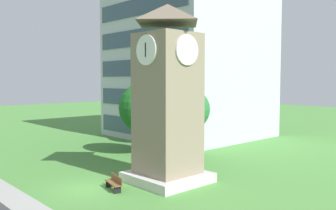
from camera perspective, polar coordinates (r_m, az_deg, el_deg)
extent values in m
plane|color=#4C893D|center=(23.40, -12.46, -12.74)|extent=(160.00, 160.00, 0.00)
cube|color=#9E9E99|center=(21.78, -21.83, -14.19)|extent=(120.00, 1.60, 0.01)
cube|color=#B7BCC6|center=(43.98, 3.35, 7.72)|extent=(15.60, 14.94, 19.20)
cube|color=#384C60|center=(39.16, -4.39, -3.54)|extent=(14.36, 0.10, 1.80)
cube|color=#384C60|center=(38.88, -4.41, 1.14)|extent=(14.36, 0.10, 1.80)
cube|color=#384C60|center=(38.85, -4.44, 5.86)|extent=(14.36, 0.10, 1.80)
cube|color=#384C60|center=(39.10, -4.46, 10.55)|extent=(14.36, 0.10, 1.80)
cube|color=#384C60|center=(39.60, -4.49, 15.16)|extent=(14.36, 0.10, 1.80)
cube|color=gray|center=(23.61, -0.07, -0.54)|extent=(3.40, 3.40, 9.67)
cube|color=beige|center=(24.39, -0.07, -11.22)|extent=(4.58, 4.58, 0.60)
pyramid|color=#6A5D4D|center=(23.92, -0.08, 14.13)|extent=(3.73, 3.73, 1.24)
cylinder|color=white|center=(22.47, -3.42, 8.61)|extent=(1.87, 0.12, 1.87)
cylinder|color=white|center=(22.35, 3.01, 8.63)|extent=(0.12, 1.87, 1.87)
cube|color=black|center=(22.44, -3.56, 9.05)|extent=(0.08, 0.07, 0.56)
cube|color=black|center=(22.42, -3.58, 8.62)|extent=(0.04, 0.06, 0.84)
cube|color=brown|center=(22.75, -8.60, -11.99)|extent=(1.86, 0.90, 0.06)
cube|color=brown|center=(22.76, -8.08, -11.38)|extent=(1.76, 0.48, 0.40)
cube|color=black|center=(23.46, -9.21, -12.07)|extent=(0.18, 0.44, 0.45)
cube|color=black|center=(22.17, -7.94, -13.02)|extent=(0.18, 0.44, 0.45)
cylinder|color=#513823|center=(32.66, -3.76, -5.48)|extent=(0.41, 0.41, 2.69)
sphere|color=#1A611F|center=(32.31, -3.78, -0.36)|extent=(4.51, 4.51, 4.51)
cylinder|color=#513823|center=(31.47, 3.29, -5.63)|extent=(0.43, 0.43, 2.91)
sphere|color=#256C31|center=(31.13, 3.31, -0.69)|extent=(3.61, 3.61, 3.61)
cylinder|color=#513823|center=(37.68, -0.86, -3.95)|extent=(0.42, 0.42, 3.03)
sphere|color=#307A26|center=(37.39, -0.86, 0.54)|extent=(4.12, 4.12, 4.12)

